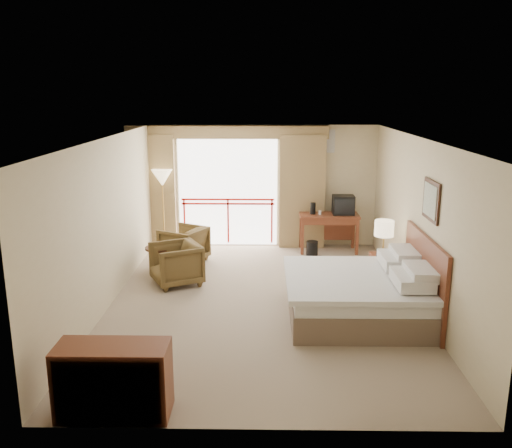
{
  "coord_description": "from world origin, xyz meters",
  "views": [
    {
      "loc": [
        0.03,
        -8.44,
        3.41
      ],
      "look_at": [
        -0.12,
        0.4,
        1.24
      ],
      "focal_mm": 38.0,
      "sensor_mm": 36.0,
      "label": 1
    }
  ],
  "objects_px": {
    "bed": "(360,294)",
    "desk": "(328,222)",
    "table_lamp": "(384,229)",
    "armchair_near": "(177,284)",
    "side_table": "(159,256)",
    "floor_lamp": "(162,181)",
    "nightstand": "(382,270)",
    "wastebasket": "(312,248)",
    "dresser": "(113,380)",
    "tv": "(343,205)",
    "armchair_far": "(184,262)"
  },
  "relations": [
    {
      "from": "desk",
      "to": "floor_lamp",
      "type": "distance_m",
      "value": 3.72
    },
    {
      "from": "bed",
      "to": "table_lamp",
      "type": "relative_size",
      "value": 3.53
    },
    {
      "from": "nightstand",
      "to": "armchair_near",
      "type": "distance_m",
      "value": 3.73
    },
    {
      "from": "desk",
      "to": "armchair_near",
      "type": "bearing_deg",
      "value": -144.51
    },
    {
      "from": "tv",
      "to": "side_table",
      "type": "relative_size",
      "value": 0.82
    },
    {
      "from": "bed",
      "to": "wastebasket",
      "type": "relative_size",
      "value": 6.86
    },
    {
      "from": "bed",
      "to": "nightstand",
      "type": "relative_size",
      "value": 3.73
    },
    {
      "from": "tv",
      "to": "bed",
      "type": "bearing_deg",
      "value": -92.09
    },
    {
      "from": "nightstand",
      "to": "armchair_near",
      "type": "relative_size",
      "value": 0.68
    },
    {
      "from": "table_lamp",
      "to": "armchair_near",
      "type": "relative_size",
      "value": 0.72
    },
    {
      "from": "desk",
      "to": "side_table",
      "type": "distance_m",
      "value": 3.8
    },
    {
      "from": "bed",
      "to": "armchair_near",
      "type": "height_order",
      "value": "bed"
    },
    {
      "from": "desk",
      "to": "floor_lamp",
      "type": "relative_size",
      "value": 0.72
    },
    {
      "from": "table_lamp",
      "to": "tv",
      "type": "relative_size",
      "value": 1.32
    },
    {
      "from": "armchair_far",
      "to": "armchair_near",
      "type": "distance_m",
      "value": 1.31
    },
    {
      "from": "side_table",
      "to": "dresser",
      "type": "distance_m",
      "value": 4.56
    },
    {
      "from": "armchair_far",
      "to": "side_table",
      "type": "xyz_separation_m",
      "value": [
        -0.34,
        -0.86,
        0.38
      ]
    },
    {
      "from": "desk",
      "to": "side_table",
      "type": "relative_size",
      "value": 2.28
    },
    {
      "from": "armchair_near",
      "to": "dresser",
      "type": "relative_size",
      "value": 0.69
    },
    {
      "from": "tv",
      "to": "dresser",
      "type": "distance_m",
      "value": 7.06
    },
    {
      "from": "nightstand",
      "to": "table_lamp",
      "type": "height_order",
      "value": "table_lamp"
    },
    {
      "from": "bed",
      "to": "floor_lamp",
      "type": "xyz_separation_m",
      "value": [
        -3.69,
        3.73,
        1.14
      ]
    },
    {
      "from": "side_table",
      "to": "floor_lamp",
      "type": "distance_m",
      "value": 2.16
    },
    {
      "from": "bed",
      "to": "floor_lamp",
      "type": "distance_m",
      "value": 5.37
    },
    {
      "from": "wastebasket",
      "to": "desk",
      "type": "bearing_deg",
      "value": 44.84
    },
    {
      "from": "tv",
      "to": "side_table",
      "type": "distance_m",
      "value": 4.09
    },
    {
      "from": "nightstand",
      "to": "side_table",
      "type": "distance_m",
      "value": 4.14
    },
    {
      "from": "wastebasket",
      "to": "armchair_near",
      "type": "bearing_deg",
      "value": -145.38
    },
    {
      "from": "table_lamp",
      "to": "dresser",
      "type": "xyz_separation_m",
      "value": [
        -3.73,
        -4.11,
        -0.64
      ]
    },
    {
      "from": "bed",
      "to": "armchair_far",
      "type": "bearing_deg",
      "value": 138.49
    },
    {
      "from": "desk",
      "to": "armchair_far",
      "type": "height_order",
      "value": "desk"
    },
    {
      "from": "desk",
      "to": "side_table",
      "type": "height_order",
      "value": "desk"
    },
    {
      "from": "wastebasket",
      "to": "side_table",
      "type": "relative_size",
      "value": 0.56
    },
    {
      "from": "table_lamp",
      "to": "armchair_near",
      "type": "bearing_deg",
      "value": -179.65
    },
    {
      "from": "armchair_far",
      "to": "floor_lamp",
      "type": "bearing_deg",
      "value": -120.76
    },
    {
      "from": "bed",
      "to": "desk",
      "type": "relative_size",
      "value": 1.67
    },
    {
      "from": "wastebasket",
      "to": "armchair_far",
      "type": "height_order",
      "value": "armchair_far"
    },
    {
      "from": "nightstand",
      "to": "desk",
      "type": "xyz_separation_m",
      "value": [
        -0.73,
        2.2,
        0.36
      ]
    },
    {
      "from": "tv",
      "to": "floor_lamp",
      "type": "relative_size",
      "value": 0.26
    },
    {
      "from": "nightstand",
      "to": "dresser",
      "type": "height_order",
      "value": "dresser"
    },
    {
      "from": "wastebasket",
      "to": "dresser",
      "type": "bearing_deg",
      "value": -114.04
    },
    {
      "from": "nightstand",
      "to": "tv",
      "type": "relative_size",
      "value": 1.25
    },
    {
      "from": "table_lamp",
      "to": "tv",
      "type": "distance_m",
      "value": 2.14
    },
    {
      "from": "side_table",
      "to": "tv",
      "type": "bearing_deg",
      "value": 24.28
    },
    {
      "from": "table_lamp",
      "to": "dresser",
      "type": "height_order",
      "value": "table_lamp"
    },
    {
      "from": "tv",
      "to": "armchair_near",
      "type": "relative_size",
      "value": 0.55
    },
    {
      "from": "dresser",
      "to": "desk",
      "type": "bearing_deg",
      "value": 61.39
    },
    {
      "from": "desk",
      "to": "tv",
      "type": "xyz_separation_m",
      "value": [
        0.3,
        -0.06,
        0.39
      ]
    },
    {
      "from": "table_lamp",
      "to": "wastebasket",
      "type": "distance_m",
      "value": 2.27
    },
    {
      "from": "armchair_near",
      "to": "side_table",
      "type": "relative_size",
      "value": 1.5
    }
  ]
}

